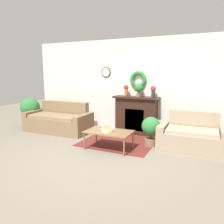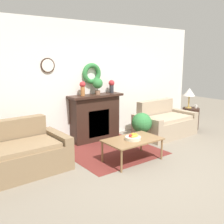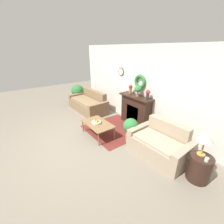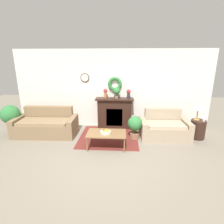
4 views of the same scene
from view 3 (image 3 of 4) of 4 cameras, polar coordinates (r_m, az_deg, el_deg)
ground_plane at (r=4.58m, az=-13.37°, el=-11.77°), size 16.00×16.00×0.00m
floor_rug at (r=5.22m, az=0.96°, el=-6.39°), size 1.80×1.75×0.01m
wall_back at (r=5.34m, az=10.31°, el=9.58°), size 6.80×0.17×2.70m
fireplace at (r=5.38m, az=8.94°, el=0.69°), size 1.30×0.41×1.08m
couch_left at (r=6.72m, az=-8.95°, el=3.15°), size 1.96×0.99×0.86m
loveseat_right at (r=4.14m, az=17.69°, el=-11.52°), size 1.51×0.92×0.85m
coffee_table at (r=4.71m, az=-5.46°, el=-4.66°), size 1.06×0.65×0.42m
fruit_bowl at (r=4.67m, az=-5.98°, el=-3.85°), size 0.29×0.29×0.12m
side_table_by_loveseat at (r=3.77m, az=30.30°, el=-17.96°), size 0.44×0.44×0.58m
table_lamp at (r=3.44m, az=32.14°, el=-8.12°), size 0.31×0.31×0.54m
mug at (r=3.50m, az=32.37°, el=-15.08°), size 0.07×0.07×0.08m
vase_on_mantel_left at (r=5.37m, az=7.06°, el=8.85°), size 0.13×0.13×0.32m
vase_on_mantel_right at (r=4.85m, az=13.49°, el=6.75°), size 0.14×0.14×0.31m
potted_plant_on_mantel at (r=5.09m, az=9.90°, el=8.44°), size 0.24×0.24×0.37m
potted_plant_floor_by_couch at (r=7.68m, az=-12.98°, el=7.74°), size 0.61×0.61×0.94m
potted_plant_floor_by_loveseat at (r=4.45m, az=7.11°, el=-5.88°), size 0.45×0.45×0.71m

